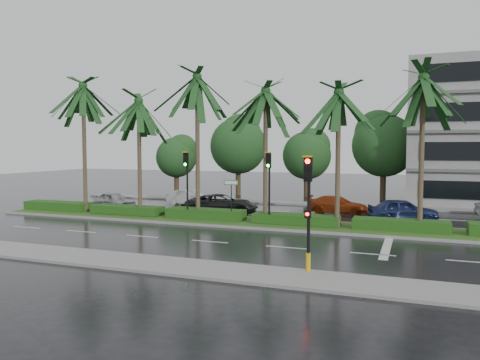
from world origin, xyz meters
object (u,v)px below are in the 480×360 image
at_px(car_white, 190,197).
at_px(car_red, 337,205).
at_px(car_silver, 114,200).
at_px(signal_near, 308,209).
at_px(signal_median_left, 187,175).
at_px(car_darkgrey, 222,204).
at_px(street_sign, 231,190).
at_px(car_blue, 403,210).

distance_m(car_white, car_red, 12.20).
bearing_deg(car_silver, signal_near, -108.59).
distance_m(signal_median_left, car_darkgrey, 4.57).
height_order(street_sign, car_darkgrey, street_sign).
bearing_deg(car_blue, signal_near, 151.67).
bearing_deg(signal_near, signal_median_left, 135.91).
relative_size(signal_near, car_white, 1.10).
bearing_deg(street_sign, car_silver, 162.53).
bearing_deg(signal_median_left, car_darkgrey, 78.14).
bearing_deg(signal_near, car_silver, 143.64).
xyz_separation_m(signal_near, car_blue, (3.00, 14.60, -1.76)).
xyz_separation_m(car_white, car_red, (12.19, -0.58, -0.02)).
distance_m(car_silver, car_white, 6.04).
xyz_separation_m(signal_near, car_darkgrey, (-9.19, 13.56, -1.78)).
height_order(signal_median_left, car_red, signal_median_left).
distance_m(signal_near, street_sign, 12.11).
height_order(car_white, car_darkgrey, car_darkgrey).
relative_size(street_sign, car_silver, 0.67).
bearing_deg(signal_median_left, car_white, 115.51).
distance_m(car_darkgrey, car_blue, 12.23).
relative_size(street_sign, car_blue, 0.60).
bearing_deg(street_sign, car_white, 131.56).
relative_size(signal_median_left, car_silver, 1.13).
bearing_deg(car_darkgrey, car_red, -82.11).
relative_size(car_silver, car_blue, 0.88).
relative_size(car_silver, car_darkgrey, 0.74).
height_order(car_silver, car_white, car_silver).
xyz_separation_m(signal_median_left, street_sign, (3.00, 0.18, -0.87)).
height_order(street_sign, car_silver, street_sign).
distance_m(street_sign, car_red, 9.00).
bearing_deg(signal_near, street_sign, 125.34).
xyz_separation_m(signal_near, signal_median_left, (-10.00, 9.69, 0.49)).
bearing_deg(car_darkgrey, car_white, 34.28).
distance_m(car_silver, car_darkgrey, 9.00).
xyz_separation_m(street_sign, car_silver, (-11.19, 3.52, -1.47)).
bearing_deg(signal_median_left, car_blue, 20.71).
relative_size(signal_near, car_red, 0.99).
relative_size(car_silver, car_white, 0.97).
bearing_deg(car_white, car_blue, -87.75).
bearing_deg(street_sign, car_darkgrey, 120.64).
xyz_separation_m(signal_median_left, car_silver, (-8.19, 3.70, -2.34)).
distance_m(street_sign, car_white, 10.19).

